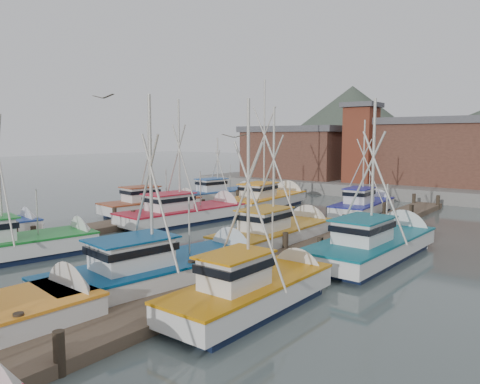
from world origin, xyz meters
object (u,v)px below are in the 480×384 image
Objects in this scene: boat_4 at (19,246)px; boat_8 at (189,213)px; boat_12 at (268,199)px; lookout_tower at (361,142)px.

boat_8 is at bearing 102.50° from boat_4.
boat_12 is (0.05, 22.16, 0.01)m from boat_4.
boat_12 reaches higher than lookout_tower.
lookout_tower reaches higher than boat_8.
lookout_tower is at bearing 91.49° from boat_8.
lookout_tower is 37.18m from boat_4.
boat_4 reaches higher than boat_8.
boat_4 is 0.94× the size of boat_8.
boat_12 is at bearing 95.09° from boat_8.
lookout_tower reaches higher than boat_4.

